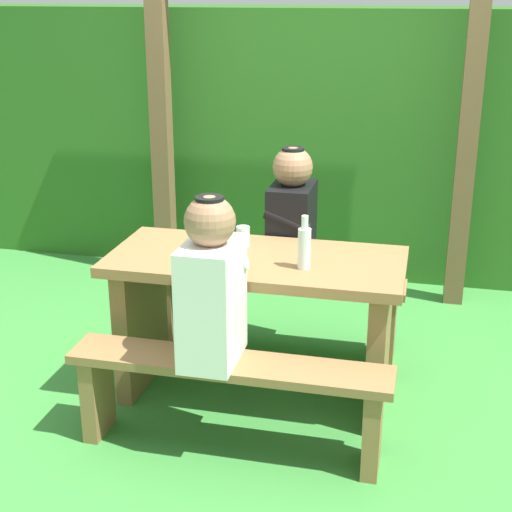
{
  "coord_description": "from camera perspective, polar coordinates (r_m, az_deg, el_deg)",
  "views": [
    {
      "loc": [
        0.76,
        -3.24,
        1.93
      ],
      "look_at": [
        0.0,
        0.0,
        0.73
      ],
      "focal_mm": 52.54,
      "sensor_mm": 36.0,
      "label": 1
    }
  ],
  "objects": [
    {
      "name": "ground_plane",
      "position": [
        3.85,
        0.0,
        -10.33
      ],
      "size": [
        12.0,
        12.0,
        0.0
      ],
      "primitive_type": "plane",
      "color": "#398538"
    },
    {
      "name": "hedge_backdrop",
      "position": [
        5.5,
        5.07,
        8.94
      ],
      "size": [
        6.4,
        0.82,
        1.81
      ],
      "primitive_type": "cube",
      "color": "#2B611F",
      "rests_on": "ground_plane"
    },
    {
      "name": "pergola_post_left",
      "position": [
        5.06,
        -7.25,
        10.32
      ],
      "size": [
        0.12,
        0.12,
        2.23
      ],
      "primitive_type": "cube",
      "color": "brown",
      "rests_on": "ground_plane"
    },
    {
      "name": "pergola_post_right",
      "position": [
        4.76,
        15.88,
        9.12
      ],
      "size": [
        0.12,
        0.12,
        2.23
      ],
      "primitive_type": "cube",
      "color": "brown",
      "rests_on": "ground_plane"
    },
    {
      "name": "picnic_table",
      "position": [
        3.63,
        0.0,
        -3.51
      ],
      "size": [
        1.4,
        0.64,
        0.73
      ],
      "color": "olive",
      "rests_on": "ground_plane"
    },
    {
      "name": "bench_near",
      "position": [
        3.27,
        -2.06,
        -9.89
      ],
      "size": [
        1.4,
        0.24,
        0.44
      ],
      "color": "olive",
      "rests_on": "ground_plane"
    },
    {
      "name": "bench_far",
      "position": [
        4.15,
        1.6,
        -3.13
      ],
      "size": [
        1.4,
        0.24,
        0.44
      ],
      "color": "olive",
      "rests_on": "ground_plane"
    },
    {
      "name": "person_white_shirt",
      "position": [
        3.09,
        -3.41,
        -2.35
      ],
      "size": [
        0.25,
        0.35,
        0.72
      ],
      "color": "white",
      "rests_on": "bench_near"
    },
    {
      "name": "person_black_coat",
      "position": [
        3.98,
        2.74,
        2.8
      ],
      "size": [
        0.25,
        0.35,
        0.72
      ],
      "color": "black",
      "rests_on": "bench_far"
    },
    {
      "name": "drinking_glass",
      "position": [
        3.67,
        -0.99,
        1.51
      ],
      "size": [
        0.07,
        0.07,
        0.1
      ],
      "primitive_type": "cylinder",
      "color": "silver",
      "rests_on": "picnic_table"
    },
    {
      "name": "bottle_left",
      "position": [
        3.45,
        -2.41,
        1.17
      ],
      "size": [
        0.07,
        0.07,
        0.25
      ],
      "color": "silver",
      "rests_on": "picnic_table"
    },
    {
      "name": "bottle_right",
      "position": [
        3.37,
        3.7,
        0.72
      ],
      "size": [
        0.06,
        0.06,
        0.25
      ],
      "color": "silver",
      "rests_on": "picnic_table"
    }
  ]
}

